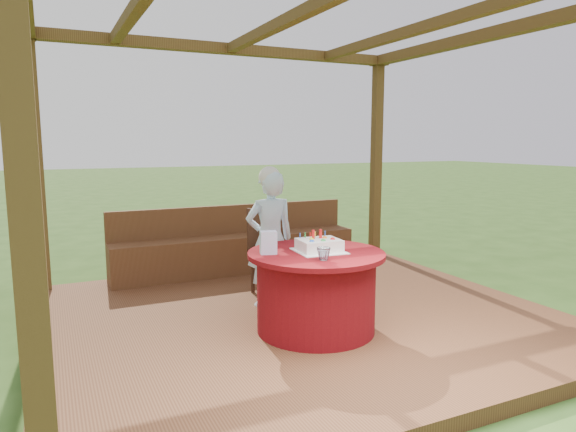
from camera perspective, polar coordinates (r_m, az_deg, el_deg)
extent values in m
plane|color=#2D501A|center=(4.89, 1.28, -12.07)|extent=(60.00, 60.00, 0.00)
cube|color=brown|center=(4.87, 1.28, -11.41)|extent=(4.50, 4.00, 0.12)
cube|color=brown|center=(2.24, -27.10, 0.10)|extent=(0.12, 0.12, 2.60)
cube|color=brown|center=(5.98, -26.08, 4.77)|extent=(0.12, 0.12, 2.60)
cube|color=brown|center=(7.30, 9.77, 5.99)|extent=(0.12, 0.12, 2.60)
cube|color=brown|center=(6.41, -6.54, 17.95)|extent=(4.50, 0.14, 0.12)
cube|color=brown|center=(5.95, 21.09, 18.22)|extent=(0.14, 4.00, 0.12)
cube|color=brown|center=(4.70, 1.40, 21.55)|extent=(0.10, 3.70, 0.10)
cube|color=brown|center=(5.40, 14.60, 19.57)|extent=(0.10, 3.70, 0.10)
cube|color=brown|center=(6.30, -5.65, -4.17)|extent=(3.00, 0.42, 0.45)
cube|color=brown|center=(6.39, -6.24, -0.34)|extent=(3.00, 0.06, 0.35)
cylinder|color=maroon|center=(4.35, 3.12, -8.61)|extent=(0.99, 0.99, 0.64)
cylinder|color=maroon|center=(4.26, 3.15, -4.26)|extent=(1.14, 1.14, 0.04)
cube|color=#3E2113|center=(5.29, -1.44, -4.12)|extent=(0.45, 0.45, 0.05)
cylinder|color=#3E2113|center=(5.12, -2.39, -7.12)|extent=(0.04, 0.04, 0.44)
cylinder|color=#3E2113|center=(5.27, 1.15, -6.66)|extent=(0.04, 0.04, 0.44)
cylinder|color=#3E2113|center=(5.43, -3.94, -6.22)|extent=(0.04, 0.04, 0.44)
cylinder|color=#3E2113|center=(5.57, -0.56, -5.82)|extent=(0.04, 0.04, 0.44)
cube|color=#3E2113|center=(5.43, -2.36, -1.39)|extent=(0.44, 0.05, 0.45)
imported|color=#ABDFFF|center=(4.90, -2.02, -2.62)|extent=(0.49, 0.34, 1.30)
sphere|color=white|center=(4.83, -2.05, 4.30)|extent=(0.21, 0.21, 0.21)
cube|color=white|center=(4.28, 3.47, -3.90)|extent=(0.41, 0.41, 0.01)
cube|color=white|center=(4.27, 3.48, -3.23)|extent=(0.35, 0.29, 0.10)
cylinder|color=red|center=(4.27, 2.82, -2.05)|extent=(0.03, 0.03, 0.07)
cylinder|color=red|center=(4.30, 3.64, -1.98)|extent=(0.03, 0.03, 0.07)
sphere|color=blue|center=(4.16, 2.67, -2.69)|extent=(0.04, 0.04, 0.04)
sphere|color=green|center=(4.19, 3.94, -2.60)|extent=(0.04, 0.04, 0.04)
sphere|color=red|center=(4.26, 4.99, -2.44)|extent=(0.04, 0.04, 0.04)
sphere|color=yellow|center=(4.24, 2.64, -2.46)|extent=(0.04, 0.04, 0.04)
sphere|color=orange|center=(4.31, 4.11, -2.30)|extent=(0.04, 0.04, 0.04)
cube|color=#D68AC5|center=(4.16, -2.20, -2.97)|extent=(0.15, 0.11, 0.19)
imported|color=white|center=(3.96, 3.98, -4.22)|extent=(0.12, 0.12, 0.10)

